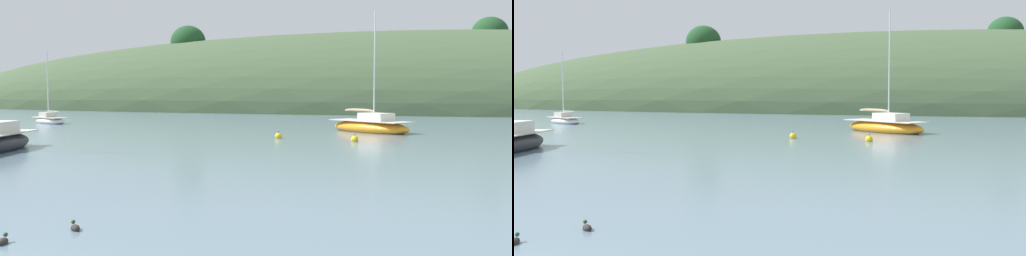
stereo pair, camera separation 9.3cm
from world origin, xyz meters
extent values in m
ellipsoid|color=#425638|center=(0.00, 79.19, 0.00)|extent=(150.00, 36.00, 22.40)
ellipsoid|color=#1E4723|center=(14.82, 79.50, 10.64)|extent=(4.79, 4.35, 4.35)
ellipsoid|color=#1E4723|center=(-28.63, 77.33, 10.29)|extent=(5.46, 4.97, 4.97)
ellipsoid|color=white|center=(-24.72, 37.83, 0.20)|extent=(4.71, 3.43, 0.72)
cube|color=beige|center=(-24.72, 37.83, 0.52)|extent=(4.33, 3.15, 0.06)
cube|color=beige|center=(-25.04, 37.99, 0.75)|extent=(1.74, 1.55, 0.45)
cylinder|color=silver|center=(-24.92, 37.93, 3.50)|extent=(0.09, 0.09, 5.96)
cylinder|color=silver|center=(-24.08, 37.50, 1.10)|extent=(1.72, 0.93, 0.07)
ellipsoid|color=orange|center=(3.69, 35.57, 0.30)|extent=(6.82, 5.93, 1.09)
cube|color=beige|center=(3.69, 35.57, 0.79)|extent=(6.27, 5.45, 0.06)
cube|color=silver|center=(4.12, 35.24, 1.08)|extent=(2.64, 2.51, 0.58)
cylinder|color=silver|center=(3.96, 35.37, 4.64)|extent=(0.09, 0.09, 7.71)
cylinder|color=silver|center=(2.82, 36.22, 1.49)|extent=(2.32, 1.77, 0.07)
ellipsoid|color=tan|center=(2.82, 36.22, 1.54)|extent=(2.31, 1.81, 0.20)
sphere|color=yellow|center=(-1.17, 28.53, 0.12)|extent=(0.44, 0.44, 0.44)
cylinder|color=black|center=(-1.17, 28.53, 0.39)|extent=(0.04, 0.04, 0.10)
sphere|color=yellow|center=(3.66, 27.64, 0.12)|extent=(0.44, 0.44, 0.44)
cylinder|color=black|center=(3.66, 27.64, 0.39)|extent=(0.04, 0.04, 0.10)
ellipsoid|color=#2D2823|center=(0.09, 2.75, 0.04)|extent=(0.27, 0.38, 0.16)
sphere|color=#1E4723|center=(0.05, 2.89, 0.16)|extent=(0.09, 0.09, 0.09)
cone|color=gold|center=(0.03, 2.95, 0.15)|extent=(0.05, 0.05, 0.04)
ellipsoid|color=#2D2823|center=(0.79, 4.17, 0.04)|extent=(0.38, 0.36, 0.16)
sphere|color=#1E4723|center=(0.68, 4.26, 0.16)|extent=(0.09, 0.09, 0.09)
cone|color=gold|center=(0.63, 4.30, 0.15)|extent=(0.06, 0.06, 0.04)
cone|color=#2D2823|center=(0.90, 4.07, 0.08)|extent=(0.10, 0.10, 0.08)
camera|label=1|loc=(8.24, -6.69, 3.06)|focal=41.33mm
camera|label=2|loc=(8.33, -6.66, 3.06)|focal=41.33mm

